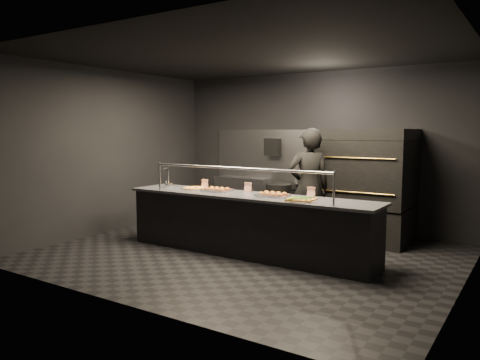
{
  "coord_description": "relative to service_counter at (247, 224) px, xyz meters",
  "views": [
    {
      "loc": [
        3.73,
        -5.93,
        1.89
      ],
      "look_at": [
        -0.26,
        0.2,
        1.11
      ],
      "focal_mm": 35.0,
      "sensor_mm": 36.0,
      "label": 1
    }
  ],
  "objects": [
    {
      "name": "tent_cards",
      "position": [
        -0.09,
        0.28,
        0.53
      ],
      "size": [
        2.06,
        0.04,
        0.15
      ],
      "color": "white",
      "rests_on": "service_counter"
    },
    {
      "name": "square_pizza",
      "position": [
        0.97,
        -0.15,
        0.47
      ],
      "size": [
        0.46,
        0.46,
        0.05
      ],
      "color": "silver",
      "rests_on": "service_counter"
    },
    {
      "name": "beer_tap",
      "position": [
        -1.6,
        0.01,
        0.59
      ],
      "size": [
        0.12,
        0.18,
        0.47
      ],
      "color": "silver",
      "rests_on": "service_counter"
    },
    {
      "name": "round_pizza",
      "position": [
        -1.08,
        0.07,
        0.47
      ],
      "size": [
        0.43,
        0.43,
        0.03
      ],
      "color": "silver",
      "rests_on": "service_counter"
    },
    {
      "name": "worker",
      "position": [
        0.54,
        1.02,
        0.5
      ],
      "size": [
        0.83,
        0.81,
        1.92
      ],
      "primitive_type": "imported",
      "rotation": [
        0.0,
        0.0,
        3.86
      ],
      "color": "black",
      "rests_on": "ground"
    },
    {
      "name": "towel_dispenser",
      "position": [
        -0.9,
        2.39,
        1.09
      ],
      "size": [
        0.3,
        0.2,
        0.35
      ],
      "primitive_type": "cube",
      "color": "black",
      "rests_on": "room"
    },
    {
      "name": "fire_extinguisher",
      "position": [
        -0.35,
        2.4,
        0.6
      ],
      "size": [
        0.14,
        0.14,
        0.51
      ],
      "color": "#B2B2B7",
      "rests_on": "room"
    },
    {
      "name": "slider_tray_a",
      "position": [
        -0.6,
        0.04,
        0.48
      ],
      "size": [
        0.5,
        0.42,
        0.07
      ],
      "color": "silver",
      "rests_on": "service_counter"
    },
    {
      "name": "service_counter",
      "position": [
        0.0,
        0.0,
        0.0
      ],
      "size": [
        4.1,
        0.78,
        1.37
      ],
      "color": "black",
      "rests_on": "ground"
    },
    {
      "name": "slider_tray_b",
      "position": [
        0.43,
        0.02,
        0.48
      ],
      "size": [
        0.53,
        0.46,
        0.07
      ],
      "color": "silver",
      "rests_on": "service_counter"
    },
    {
      "name": "condiment_jar",
      "position": [
        -1.67,
        0.1,
        0.5
      ],
      "size": [
        0.14,
        0.06,
        0.09
      ],
      "color": "silver",
      "rests_on": "service_counter"
    },
    {
      "name": "prep_shelf",
      "position": [
        -1.6,
        2.32,
        -0.01
      ],
      "size": [
        1.2,
        0.35,
        0.9
      ],
      "primitive_type": "cube",
      "color": "#99999E",
      "rests_on": "ground"
    },
    {
      "name": "room",
      "position": [
        -0.02,
        0.05,
        1.03
      ],
      "size": [
        6.04,
        6.0,
        3.0
      ],
      "color": "black",
      "rests_on": "ground"
    },
    {
      "name": "pizza_oven",
      "position": [
        1.2,
        1.9,
        0.5
      ],
      "size": [
        1.5,
        1.23,
        1.91
      ],
      "color": "black",
      "rests_on": "ground"
    },
    {
      "name": "trash_bin",
      "position": [
        -0.58,
        2.07,
        -0.04
      ],
      "size": [
        0.51,
        0.51,
        0.85
      ],
      "primitive_type": "cylinder",
      "color": "black",
      "rests_on": "ground"
    }
  ]
}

